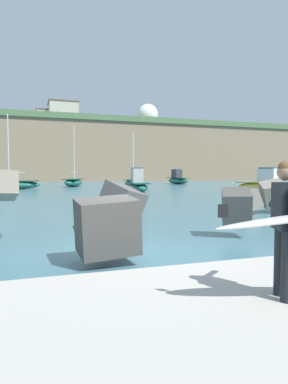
# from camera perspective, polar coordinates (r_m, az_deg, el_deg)

# --- Properties ---
(ground_plane) EXTENTS (400.00, 400.00, 0.00)m
(ground_plane) POSITION_cam_1_polar(r_m,az_deg,el_deg) (7.78, -2.32, -10.62)
(ground_plane) COLOR #42707F
(walkway_path) EXTENTS (48.00, 4.40, 0.24)m
(walkway_path) POSITION_cam_1_polar(r_m,az_deg,el_deg) (4.25, 13.87, -21.11)
(walkway_path) COLOR #B2ADA3
(walkway_path) RESTS_ON ground
(breakwater_jetty) EXTENTS (31.93, 8.79, 2.40)m
(breakwater_jetty) POSITION_cam_1_polar(r_m,az_deg,el_deg) (10.46, -3.86, -1.97)
(breakwater_jetty) COLOR gray
(breakwater_jetty) RESTS_ON ground
(boat_near_left) EXTENTS (3.78, 5.37, 8.17)m
(boat_near_left) POSITION_cam_1_polar(r_m,az_deg,el_deg) (46.78, -11.65, 1.63)
(boat_near_left) COLOR #1E6656
(boat_near_left) RESTS_ON ground
(boat_near_centre) EXTENTS (6.05, 2.61, 8.40)m
(boat_near_centre) POSITION_cam_1_polar(r_m,az_deg,el_deg) (41.08, -20.96, 1.21)
(boat_near_centre) COLOR #1E6656
(boat_near_centre) RESTS_ON ground
(boat_near_right) EXTENTS (2.47, 6.12, 2.36)m
(boat_near_right) POSITION_cam_1_polar(r_m,az_deg,el_deg) (32.59, -1.08, 1.24)
(boat_near_right) COLOR #1E6656
(boat_near_right) RESTS_ON ground
(boat_mid_right) EXTENTS (2.39, 5.73, 2.44)m
(boat_mid_right) POSITION_cam_1_polar(r_m,az_deg,el_deg) (56.15, 5.64, 2.12)
(boat_mid_right) COLOR #1E6656
(boat_mid_right) RESTS_ON ground
(boat_far_left) EXTENTS (3.70, 4.78, 6.77)m
(boat_far_left) POSITION_cam_1_polar(r_m,az_deg,el_deg) (43.32, -1.77, 1.52)
(boat_far_left) COLOR #1E6656
(boat_far_left) RESTS_ON ground
(boat_far_centre) EXTENTS (3.68, 6.06, 2.34)m
(boat_far_centre) POSITION_cam_1_polar(r_m,az_deg,el_deg) (33.66, 19.53, 1.14)
(boat_far_centre) COLOR #EAC64C
(boat_far_centre) RESTS_ON ground
(headland_bluff) EXTENTS (105.14, 43.10, 13.86)m
(headland_bluff) POSITION_cam_1_polar(r_m,az_deg,el_deg) (92.64, -10.63, 6.34)
(headland_bluff) COLOR #847056
(headland_bluff) RESTS_ON ground
(radar_dome) EXTENTS (6.30, 6.30, 8.84)m
(radar_dome) POSITION_cam_1_polar(r_m,az_deg,el_deg) (106.61, 0.63, 12.13)
(radar_dome) COLOR silver
(radar_dome) RESTS_ON headland_bluff
(station_building_west) EXTENTS (7.69, 5.13, 4.23)m
(station_building_west) POSITION_cam_1_polar(r_m,az_deg,el_deg) (99.43, -20.38, 11.22)
(station_building_west) COLOR #B2ADA3
(station_building_west) RESTS_ON headland_bluff
(station_building_central) EXTENTS (7.60, 8.07, 6.40)m
(station_building_central) POSITION_cam_1_polar(r_m,az_deg,el_deg) (94.57, -13.32, 12.42)
(station_building_central) COLOR #B2ADA3
(station_building_central) RESTS_ON headland_bluff
(station_building_east) EXTENTS (5.33, 7.12, 5.21)m
(station_building_east) POSITION_cam_1_polar(r_m,az_deg,el_deg) (100.98, -16.04, 11.45)
(station_building_east) COLOR silver
(station_building_east) RESTS_ON headland_bluff
(station_building_annex) EXTENTS (5.82, 7.59, 4.01)m
(station_building_annex) POSITION_cam_1_polar(r_m,az_deg,el_deg) (101.63, -17.70, 11.02)
(station_building_annex) COLOR #B2ADA3
(station_building_annex) RESTS_ON headland_bluff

